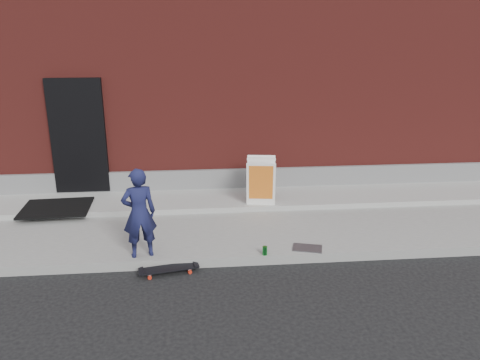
{
  "coord_description": "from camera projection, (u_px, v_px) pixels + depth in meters",
  "views": [
    {
      "loc": [
        -0.28,
        -6.25,
        3.36
      ],
      "look_at": [
        0.37,
        0.8,
        1.1
      ],
      "focal_mm": 35.0,
      "sensor_mm": 36.0,
      "label": 1
    }
  ],
  "objects": [
    {
      "name": "skateboard",
      "position": [
        169.0,
        269.0,
        6.77
      ],
      "size": [
        0.86,
        0.37,
        0.09
      ],
      "color": "red",
      "rests_on": "ground"
    },
    {
      "name": "doormat",
      "position": [
        56.0,
        208.0,
        8.58
      ],
      "size": [
        1.25,
        1.03,
        0.03
      ],
      "primitive_type": "cube",
      "rotation": [
        0.0,
        0.0,
        0.05
      ],
      "color": "black",
      "rests_on": "apron"
    },
    {
      "name": "child",
      "position": [
        139.0,
        213.0,
        6.81
      ],
      "size": [
        0.56,
        0.43,
        1.36
      ],
      "primitive_type": "imported",
      "rotation": [
        0.0,
        0.0,
        3.38
      ],
      "color": "#171A41",
      "rests_on": "sidewalk"
    },
    {
      "name": "sidewalk",
      "position": [
        216.0,
        223.0,
        8.37
      ],
      "size": [
        20.0,
        3.0,
        0.15
      ],
      "primitive_type": "cube",
      "color": "gray",
      "rests_on": "ground"
    },
    {
      "name": "pizza_sign",
      "position": [
        261.0,
        181.0,
        8.72
      ],
      "size": [
        0.61,
        0.7,
        0.88
      ],
      "color": "white",
      "rests_on": "apron"
    },
    {
      "name": "utility_plate",
      "position": [
        307.0,
        248.0,
        7.24
      ],
      "size": [
        0.51,
        0.4,
        0.01
      ],
      "primitive_type": "cube",
      "rotation": [
        0.0,
        0.0,
        -0.28
      ],
      "color": "#515055",
      "rests_on": "sidewalk"
    },
    {
      "name": "ground",
      "position": [
        220.0,
        267.0,
        6.97
      ],
      "size": [
        80.0,
        80.0,
        0.0
      ],
      "primitive_type": "plane",
      "color": "black",
      "rests_on": "ground"
    },
    {
      "name": "soda_can",
      "position": [
        265.0,
        251.0,
        7.02
      ],
      "size": [
        0.1,
        0.1,
        0.13
      ],
      "primitive_type": "cylinder",
      "rotation": [
        0.0,
        0.0,
        -0.41
      ],
      "color": "#19802B",
      "rests_on": "sidewalk"
    },
    {
      "name": "apron",
      "position": [
        214.0,
        200.0,
        9.19
      ],
      "size": [
        20.0,
        1.2,
        0.1
      ],
      "primitive_type": "cube",
      "color": "gray",
      "rests_on": "sidewalk"
    },
    {
      "name": "building",
      "position": [
        206.0,
        64.0,
        12.85
      ],
      "size": [
        20.0,
        8.1,
        5.0
      ],
      "color": "maroon",
      "rests_on": "ground"
    }
  ]
}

